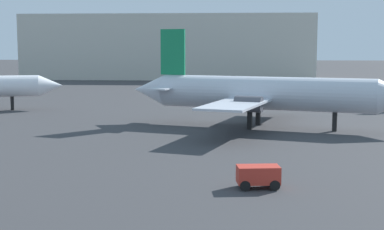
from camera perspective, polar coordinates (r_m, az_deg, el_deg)
airplane_distant at (r=56.49m, az=7.09°, el=2.17°), size 28.18×24.05×9.77m
baggage_cart at (r=32.81m, az=6.65°, el=-6.02°), size 2.55×1.66×1.30m
terminal_building at (r=140.31m, az=-2.32°, el=6.83°), size 69.03×18.34×15.34m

